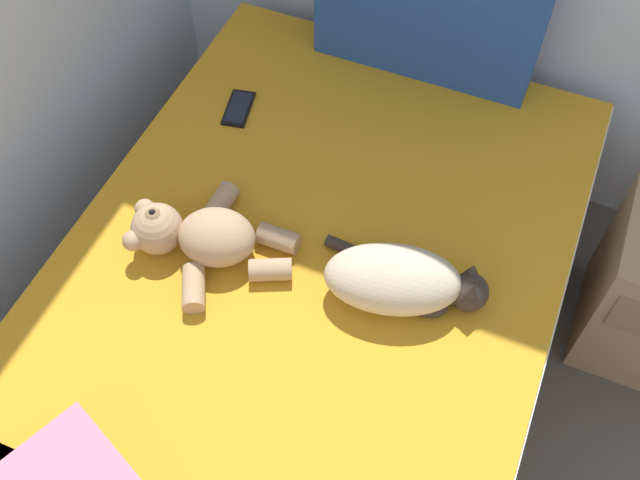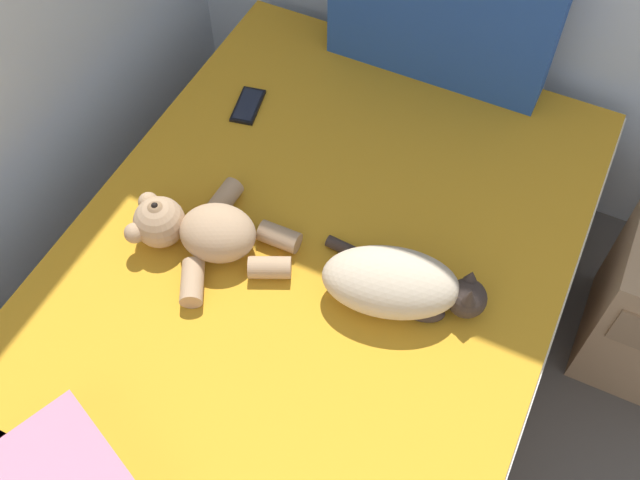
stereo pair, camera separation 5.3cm
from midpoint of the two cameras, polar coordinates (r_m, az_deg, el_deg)
name	(u,v)px [view 1 (the left image)]	position (r m, az deg, el deg)	size (l,w,h in m)	color
bed	(303,329)	(2.14, -2.02, -6.93)	(1.32, 1.95, 0.57)	#9E7A56
patterned_cushion	(429,9)	(2.29, 7.81, 17.39)	(0.68, 0.14, 0.43)	#264C99
cat	(400,280)	(1.81, 5.44, -3.17)	(0.44, 0.28, 0.15)	#C6B293
teddy_bear	(200,236)	(1.91, -10.12, 0.29)	(0.46, 0.39, 0.15)	tan
cell_phone	(239,108)	(2.28, -7.04, 10.14)	(0.10, 0.16, 0.01)	black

